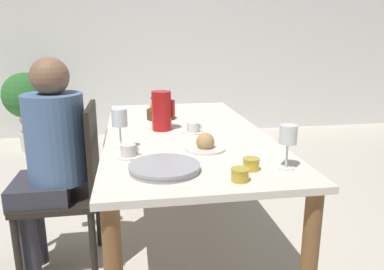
% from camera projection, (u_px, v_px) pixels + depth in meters
% --- Properties ---
extents(ground_plane, '(20.00, 20.00, 0.00)m').
position_uv_depth(ground_plane, '(185.00, 244.00, 2.35)').
color(ground_plane, beige).
extents(wall_back, '(10.00, 0.06, 2.60)m').
position_uv_depth(wall_back, '(152.00, 32.00, 4.72)').
color(wall_back, white).
rests_on(wall_back, ground_plane).
extents(dining_table, '(0.89, 1.80, 0.73)m').
position_uv_depth(dining_table, '(185.00, 147.00, 2.19)').
color(dining_table, silver).
rests_on(dining_table, ground_plane).
extents(chair_person_side, '(0.42, 0.42, 0.92)m').
position_uv_depth(chair_person_side, '(72.00, 186.00, 2.02)').
color(chair_person_side, black).
rests_on(chair_person_side, ground_plane).
extents(person_seated, '(0.39, 0.41, 1.17)m').
position_uv_depth(person_seated, '(50.00, 151.00, 1.93)').
color(person_seated, '#33333D').
rests_on(person_seated, ground_plane).
extents(red_pitcher, '(0.14, 0.11, 0.23)m').
position_uv_depth(red_pitcher, '(162.00, 111.00, 2.17)').
color(red_pitcher, red).
rests_on(red_pitcher, dining_table).
extents(wine_glass_water, '(0.07, 0.07, 0.20)m').
position_uv_depth(wine_glass_water, '(120.00, 119.00, 1.79)').
color(wine_glass_water, white).
rests_on(wine_glass_water, dining_table).
extents(wine_glass_juice, '(0.07, 0.07, 0.19)m').
position_uv_depth(wine_glass_juice, '(288.00, 137.00, 1.53)').
color(wine_glass_juice, white).
rests_on(wine_glass_juice, dining_table).
extents(teacup_near_person, '(0.12, 0.12, 0.06)m').
position_uv_depth(teacup_near_person, '(129.00, 152.00, 1.70)').
color(teacup_near_person, silver).
rests_on(teacup_near_person, dining_table).
extents(teacup_across, '(0.12, 0.12, 0.06)m').
position_uv_depth(teacup_across, '(193.00, 129.00, 2.12)').
color(teacup_across, silver).
rests_on(teacup_across, dining_table).
extents(serving_tray, '(0.29, 0.29, 0.03)m').
position_uv_depth(serving_tray, '(164.00, 168.00, 1.53)').
color(serving_tray, '#9E9EA3').
rests_on(serving_tray, dining_table).
extents(bread_plate, '(0.20, 0.20, 0.09)m').
position_uv_depth(bread_plate, '(205.00, 145.00, 1.81)').
color(bread_plate, silver).
rests_on(bread_plate, dining_table).
extents(jam_jar_amber, '(0.07, 0.07, 0.05)m').
position_uv_depth(jam_jar_amber, '(240.00, 174.00, 1.42)').
color(jam_jar_amber, gold).
rests_on(jam_jar_amber, dining_table).
extents(jam_jar_red, '(0.07, 0.07, 0.05)m').
position_uv_depth(jam_jar_red, '(251.00, 163.00, 1.54)').
color(jam_jar_red, gold).
rests_on(jam_jar_red, dining_table).
extents(fruit_bowl, '(0.19, 0.19, 0.11)m').
position_uv_depth(fruit_bowl, '(161.00, 113.00, 2.48)').
color(fruit_bowl, brown).
rests_on(fruit_bowl, dining_table).
extents(potted_plant, '(0.50, 0.50, 0.88)m').
position_uv_depth(potted_plant, '(26.00, 99.00, 4.12)').
color(potted_plant, beige).
rests_on(potted_plant, ground_plane).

